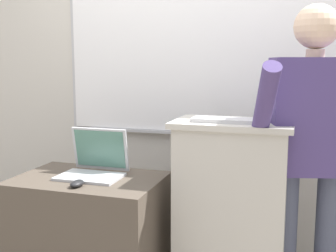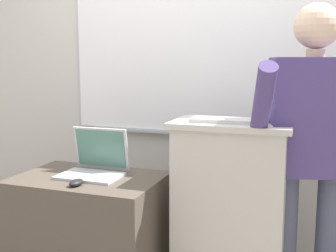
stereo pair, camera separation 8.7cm
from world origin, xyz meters
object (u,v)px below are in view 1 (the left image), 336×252
object	(u,v)px
lectern_podium	(231,215)
wireless_keyboard	(229,120)
person_presenter	(311,142)
laptop	(95,162)
computer_mouse_by_laptop	(77,183)
side_desk	(90,239)

from	to	relation	value
lectern_podium	wireless_keyboard	world-z (taller)	wireless_keyboard
lectern_podium	person_presenter	distance (m)	0.58
person_presenter	laptop	distance (m)	1.17
laptop	computer_mouse_by_laptop	xyz separation A→B (m)	(0.02, -0.24, -0.06)
lectern_podium	side_desk	size ratio (longest dim) A/B	1.29
side_desk	laptop	world-z (taller)	laptop
person_presenter	wireless_keyboard	xyz separation A→B (m)	(-0.41, -0.08, 0.11)
lectern_podium	side_desk	world-z (taller)	lectern_podium
wireless_keyboard	lectern_podium	bearing A→B (deg)	74.36
lectern_podium	person_presenter	world-z (taller)	person_presenter
lectern_podium	laptop	bearing A→B (deg)	-171.55
person_presenter	laptop	bearing A→B (deg)	171.34
side_desk	computer_mouse_by_laptop	xyz separation A→B (m)	(0.03, -0.17, 0.37)
side_desk	wireless_keyboard	bearing A→B (deg)	9.57
person_presenter	computer_mouse_by_laptop	xyz separation A→B (m)	(-1.13, -0.38, -0.21)
wireless_keyboard	computer_mouse_by_laptop	size ratio (longest dim) A/B	3.82
lectern_podium	person_presenter	xyz separation A→B (m)	(0.39, 0.03, 0.42)
lectern_podium	wireless_keyboard	bearing A→B (deg)	-105.64
person_presenter	wireless_keyboard	world-z (taller)	person_presenter
lectern_podium	laptop	size ratio (longest dim) A/B	3.00
laptop	computer_mouse_by_laptop	distance (m)	0.24
lectern_podium	wireless_keyboard	xyz separation A→B (m)	(-0.01, -0.05, 0.53)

